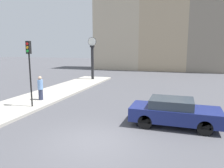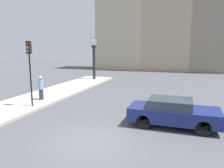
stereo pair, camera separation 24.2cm
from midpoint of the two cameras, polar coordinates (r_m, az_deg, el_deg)
The scene contains 7 objects.
ground_plane at distance 9.28m, azimuth -5.01°, elevation -14.61°, with size 120.00×120.00×0.00m, color #47474C.
sidewalk_corner at distance 18.62m, azimuth -14.06°, elevation -2.15°, with size 3.54×19.11×0.16m, color #A39E93.
building_row at distance 37.24m, azimuth 13.04°, elevation 16.79°, with size 22.01×5.00×19.78m.
sedan_car at distance 11.01m, azimuth 16.20°, elevation -7.10°, with size 4.21×1.75×1.36m.
traffic_light_near at distance 14.11m, azimuth -20.30°, elevation 5.84°, with size 0.26×0.24×4.00m.
street_clock at distance 24.88m, azimuth -4.45°, elevation 6.71°, with size 0.97×0.40×4.70m.
pedestrian_blue_stripe at distance 15.95m, azimuth -17.66°, elevation -0.96°, with size 0.36×0.36×1.66m.
Camera 2 is at (3.56, -7.69, 3.82)m, focal length 35.00 mm.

